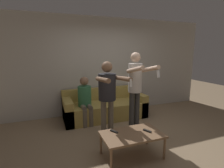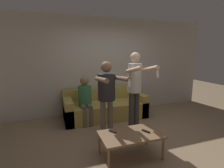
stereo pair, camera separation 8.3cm
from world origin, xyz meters
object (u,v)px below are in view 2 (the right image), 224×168
(person_seated, at_px, (85,98))
(remote_far, at_px, (113,131))
(person_standing_right, at_px, (135,85))
(person_standing_left, at_px, (107,91))
(coffee_table, at_px, (131,136))
(remote_near, at_px, (146,131))
(couch, at_px, (105,108))

(person_seated, height_order, remote_far, person_seated)
(person_standing_right, height_order, remote_far, person_standing_right)
(remote_far, bearing_deg, person_seated, 96.24)
(person_standing_left, bearing_deg, person_standing_right, 0.10)
(coffee_table, distance_m, remote_near, 0.28)
(person_standing_right, xyz_separation_m, remote_near, (-0.16, -0.76, -0.65))
(couch, bearing_deg, remote_near, -85.64)
(remote_far, bearing_deg, person_standing_left, 81.44)
(person_standing_right, bearing_deg, person_seated, 132.47)
(coffee_table, bearing_deg, remote_far, 149.28)
(remote_near, xyz_separation_m, remote_far, (-0.54, 0.18, 0.00))
(couch, relative_size, person_standing_right, 1.23)
(person_standing_left, distance_m, remote_near, 1.05)
(couch, distance_m, person_standing_left, 1.40)
(person_standing_left, relative_size, coffee_table, 1.55)
(person_standing_left, relative_size, person_standing_right, 0.90)
(person_standing_left, bearing_deg, couch, 75.06)
(coffee_table, height_order, remote_near, remote_near)
(person_seated, relative_size, remote_far, 7.79)
(couch, xyz_separation_m, coffee_table, (-0.13, -1.89, 0.11))
(couch, bearing_deg, person_standing_right, -75.02)
(coffee_table, distance_m, remote_far, 0.31)
(person_standing_left, bearing_deg, remote_far, -98.56)
(couch, relative_size, coffee_table, 2.12)
(couch, xyz_separation_m, person_seated, (-0.56, -0.20, 0.37))
(couch, height_order, person_standing_left, person_standing_left)
(person_seated, bearing_deg, couch, 19.54)
(person_standing_left, relative_size, remote_near, 10.47)
(person_seated, xyz_separation_m, remote_far, (0.17, -1.53, -0.21))
(remote_near, bearing_deg, person_standing_left, 120.83)
(person_standing_right, distance_m, remote_near, 1.01)
(couch, height_order, remote_far, couch)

